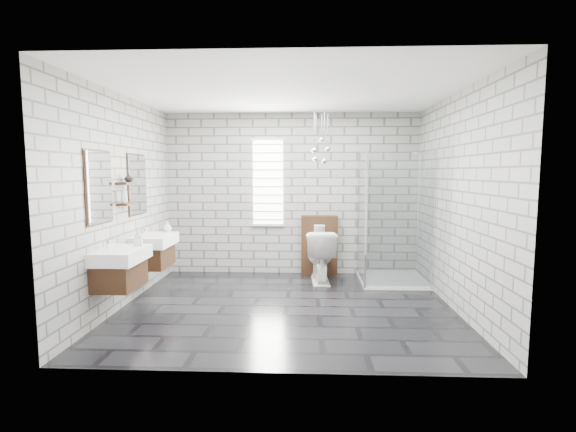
# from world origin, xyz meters

# --- Properties ---
(floor) EXTENTS (4.20, 3.60, 0.02)m
(floor) POSITION_xyz_m (0.00, 0.00, -0.01)
(floor) COLOR black
(floor) RESTS_ON ground
(ceiling) EXTENTS (4.20, 3.60, 0.02)m
(ceiling) POSITION_xyz_m (0.00, 0.00, 2.71)
(ceiling) COLOR white
(ceiling) RESTS_ON wall_back
(wall_back) EXTENTS (4.20, 0.02, 2.70)m
(wall_back) POSITION_xyz_m (0.00, 1.81, 1.35)
(wall_back) COLOR #999994
(wall_back) RESTS_ON floor
(wall_front) EXTENTS (4.20, 0.02, 2.70)m
(wall_front) POSITION_xyz_m (0.00, -1.81, 1.35)
(wall_front) COLOR #999994
(wall_front) RESTS_ON floor
(wall_left) EXTENTS (0.02, 3.60, 2.70)m
(wall_left) POSITION_xyz_m (-2.11, 0.00, 1.35)
(wall_left) COLOR #999994
(wall_left) RESTS_ON floor
(wall_right) EXTENTS (0.02, 3.60, 2.70)m
(wall_right) POSITION_xyz_m (2.11, 0.00, 1.35)
(wall_right) COLOR #999994
(wall_right) RESTS_ON floor
(vanity_left) EXTENTS (0.47, 0.70, 1.57)m
(vanity_left) POSITION_xyz_m (-1.91, -0.62, 0.76)
(vanity_left) COLOR #382011
(vanity_left) RESTS_ON wall_left
(vanity_right) EXTENTS (0.47, 0.70, 1.57)m
(vanity_right) POSITION_xyz_m (-1.91, 0.44, 0.76)
(vanity_right) COLOR #382011
(vanity_right) RESTS_ON wall_left
(shelf_lower) EXTENTS (0.14, 0.30, 0.03)m
(shelf_lower) POSITION_xyz_m (-2.03, -0.05, 1.32)
(shelf_lower) COLOR #382011
(shelf_lower) RESTS_ON wall_left
(shelf_upper) EXTENTS (0.14, 0.30, 0.03)m
(shelf_upper) POSITION_xyz_m (-2.03, -0.05, 1.58)
(shelf_upper) COLOR #382011
(shelf_upper) RESTS_ON wall_left
(window) EXTENTS (0.56, 0.05, 1.48)m
(window) POSITION_xyz_m (-0.40, 1.78, 1.55)
(window) COLOR white
(window) RESTS_ON wall_back
(cistern_panel) EXTENTS (0.60, 0.20, 1.00)m
(cistern_panel) POSITION_xyz_m (0.47, 1.70, 0.50)
(cistern_panel) COLOR #382011
(cistern_panel) RESTS_ON floor
(flush_plate) EXTENTS (0.18, 0.01, 0.12)m
(flush_plate) POSITION_xyz_m (0.47, 1.60, 0.80)
(flush_plate) COLOR silver
(flush_plate) RESTS_ON cistern_panel
(shower_enclosure) EXTENTS (1.00, 1.00, 2.03)m
(shower_enclosure) POSITION_xyz_m (1.50, 1.18, 0.50)
(shower_enclosure) COLOR white
(shower_enclosure) RESTS_ON floor
(pendant_cluster) EXTENTS (0.30, 0.27, 0.85)m
(pendant_cluster) POSITION_xyz_m (0.47, 1.38, 2.05)
(pendant_cluster) COLOR silver
(pendant_cluster) RESTS_ON ceiling
(toilet) EXTENTS (0.50, 0.83, 0.82)m
(toilet) POSITION_xyz_m (0.47, 1.25, 0.41)
(toilet) COLOR white
(toilet) RESTS_ON floor
(soap_bottle_a) EXTENTS (0.11, 0.11, 0.20)m
(soap_bottle_a) POSITION_xyz_m (-1.75, -0.39, 0.95)
(soap_bottle_a) COLOR #B2B2B2
(soap_bottle_a) RESTS_ON vanity_left
(soap_bottle_b) EXTENTS (0.14, 0.14, 0.15)m
(soap_bottle_b) POSITION_xyz_m (-1.80, 0.78, 0.92)
(soap_bottle_b) COLOR #B2B2B2
(soap_bottle_b) RESTS_ON vanity_right
(soap_bottle_c) EXTENTS (0.08, 0.08, 0.21)m
(soap_bottle_c) POSITION_xyz_m (-2.02, -0.13, 1.44)
(soap_bottle_c) COLOR #B2B2B2
(soap_bottle_c) RESTS_ON shelf_lower
(vase) EXTENTS (0.12, 0.12, 0.11)m
(vase) POSITION_xyz_m (-2.02, 0.02, 1.65)
(vase) COLOR #B2B2B2
(vase) RESTS_ON shelf_upper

